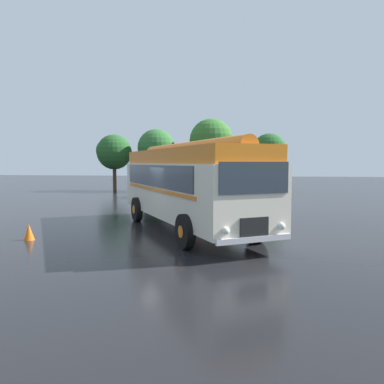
{
  "coord_description": "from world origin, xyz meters",
  "views": [
    {
      "loc": [
        2.62,
        -14.37,
        2.69
      ],
      "look_at": [
        0.29,
        1.78,
        1.4
      ],
      "focal_mm": 35.0,
      "sensor_mm": 36.0,
      "label": 1
    }
  ],
  "objects_px": {
    "vintage_bus": "(187,183)",
    "traffic_cone": "(29,232)",
    "car_mid_right": "(227,187)",
    "car_near_left": "(156,186)",
    "car_mid_left": "(190,186)"
  },
  "relations": [
    {
      "from": "car_near_left",
      "to": "car_mid_left",
      "type": "relative_size",
      "value": 0.97
    },
    {
      "from": "vintage_bus",
      "to": "car_mid_right",
      "type": "relative_size",
      "value": 2.36
    },
    {
      "from": "car_near_left",
      "to": "car_mid_right",
      "type": "relative_size",
      "value": 1.02
    },
    {
      "from": "vintage_bus",
      "to": "car_mid_right",
      "type": "bearing_deg",
      "value": 86.29
    },
    {
      "from": "car_mid_left",
      "to": "car_near_left",
      "type": "bearing_deg",
      "value": -178.35
    },
    {
      "from": "car_mid_right",
      "to": "traffic_cone",
      "type": "bearing_deg",
      "value": -109.67
    },
    {
      "from": "vintage_bus",
      "to": "car_mid_left",
      "type": "xyz_separation_m",
      "value": [
        -2.0,
        14.17,
        -1.05
      ]
    },
    {
      "from": "car_mid_left",
      "to": "traffic_cone",
      "type": "xyz_separation_m",
      "value": [
        -3.11,
        -16.93,
        -0.57
      ]
    },
    {
      "from": "vintage_bus",
      "to": "car_mid_right",
      "type": "distance_m",
      "value": 14.18
    },
    {
      "from": "car_mid_left",
      "to": "car_mid_right",
      "type": "height_order",
      "value": "same"
    },
    {
      "from": "car_near_left",
      "to": "car_mid_right",
      "type": "xyz_separation_m",
      "value": [
        5.58,
        0.02,
        0.0
      ]
    },
    {
      "from": "vintage_bus",
      "to": "car_mid_left",
      "type": "height_order",
      "value": "vintage_bus"
    },
    {
      "from": "vintage_bus",
      "to": "car_mid_left",
      "type": "relative_size",
      "value": 2.25
    },
    {
      "from": "car_mid_right",
      "to": "traffic_cone",
      "type": "relative_size",
      "value": 7.64
    },
    {
      "from": "vintage_bus",
      "to": "traffic_cone",
      "type": "bearing_deg",
      "value": -151.67
    }
  ]
}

